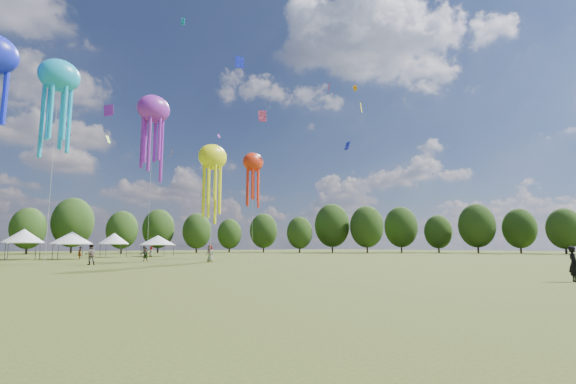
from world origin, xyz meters
TOP-DOWN VIEW (x-y plane):
  - ground at (0.00, 0.00)m, footprint 300.00×300.00m
  - observer_main at (6.70, -2.90)m, footprint 0.76×0.71m
  - spectator_near at (-7.04, 31.66)m, footprint 0.94×0.74m
  - spectators_far at (2.16, 45.30)m, footprint 24.36×25.98m
  - festival_tents at (-3.12, 55.13)m, footprint 33.97×12.62m
  - show_kites at (-3.19, 38.92)m, footprint 34.47×19.60m
  - small_kites at (-0.50, 43.14)m, footprint 64.09×58.85m
  - treeline at (-3.87, 62.51)m, footprint 201.57×95.24m

SIDE VIEW (x-z plane):
  - ground at x=0.00m, z-range 0.00..0.00m
  - spectators_far at x=2.16m, z-range -0.09..1.74m
  - observer_main at x=6.70m, z-range 0.00..1.75m
  - spectator_near at x=-7.04m, z-range 0.00..1.92m
  - festival_tents at x=-3.12m, z-range 0.88..4.87m
  - treeline at x=-3.87m, z-range -0.17..13.26m
  - show_kites at x=-3.19m, z-range 4.73..28.35m
  - small_kites at x=-0.50m, z-range 8.36..51.59m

